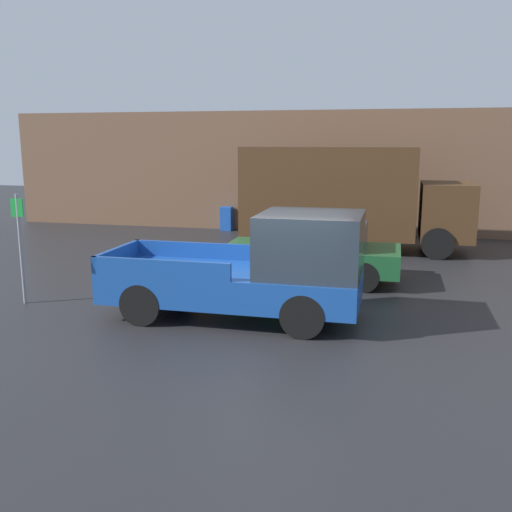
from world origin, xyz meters
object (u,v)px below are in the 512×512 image
object	(u,v)px
car	(313,251)
pickup_truck	(259,270)
delivery_truck	(346,195)
parking_sign	(20,243)
newspaper_box	(227,219)

from	to	relation	value
car	pickup_truck	bearing A→B (deg)	-99.68
delivery_truck	car	bearing A→B (deg)	-94.96
pickup_truck	car	distance (m)	3.60
car	delivery_truck	size ratio (longest dim) A/B	0.60
pickup_truck	delivery_truck	xyz separation A→B (m)	(1.01, 8.20, 0.79)
pickup_truck	car	world-z (taller)	pickup_truck
pickup_truck	car	size ratio (longest dim) A/B	1.16
car	delivery_truck	bearing A→B (deg)	85.04
delivery_truck	parking_sign	size ratio (longest dim) A/B	3.02
delivery_truck	parking_sign	world-z (taller)	delivery_truck
pickup_truck	parking_sign	bearing A→B (deg)	-178.87
newspaper_box	delivery_truck	bearing A→B (deg)	-30.39
pickup_truck	delivery_truck	size ratio (longest dim) A/B	0.70
parking_sign	delivery_truck	bearing A→B (deg)	52.42
delivery_truck	newspaper_box	distance (m)	5.96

